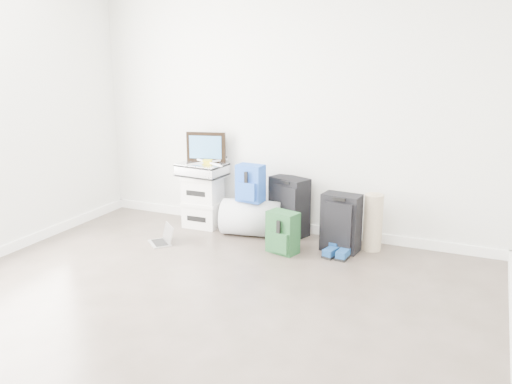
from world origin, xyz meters
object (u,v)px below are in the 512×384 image
at_px(large_suitcase, 289,206).
at_px(carry_on, 341,223).
at_px(duffel_bag, 251,218).
at_px(laptop, 163,239).
at_px(briefcase, 202,170).
at_px(boxes_stack, 203,201).

bearing_deg(large_suitcase, carry_on, -0.43).
bearing_deg(duffel_bag, laptop, -150.03).
bearing_deg(carry_on, laptop, -157.11).
bearing_deg(briefcase, boxes_stack, -175.24).
bearing_deg(briefcase, large_suitcase, 11.67).
bearing_deg(boxes_stack, duffel_bag, -7.59).
distance_m(boxes_stack, duffel_bag, 0.64).
bearing_deg(large_suitcase, laptop, -122.62).
bearing_deg(boxes_stack, briefcase, -1.48).
height_order(boxes_stack, briefcase, briefcase).
bearing_deg(carry_on, large_suitcase, 163.89).
relative_size(duffel_bag, laptop, 1.90).
relative_size(duffel_bag, carry_on, 1.08).
relative_size(boxes_stack, duffel_bag, 0.93).
xyz_separation_m(carry_on, laptop, (-1.72, -0.53, -0.24)).
height_order(duffel_bag, large_suitcase, large_suitcase).
bearing_deg(carry_on, boxes_stack, -179.03).
relative_size(boxes_stack, large_suitcase, 0.93).
bearing_deg(briefcase, duffel_bag, -1.35).
relative_size(duffel_bag, large_suitcase, 0.99).
bearing_deg(duffel_bag, briefcase, 164.38).
xyz_separation_m(duffel_bag, large_suitcase, (0.36, 0.19, 0.12)).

